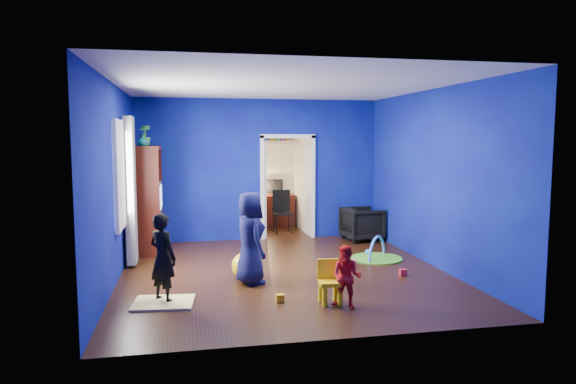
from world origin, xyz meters
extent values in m
cube|color=black|center=(0.00, 0.00, 0.00)|extent=(5.00, 5.50, 0.01)
cube|color=white|center=(0.00, 0.00, 2.90)|extent=(5.00, 5.50, 0.01)
cube|color=#0A0B7B|center=(0.00, 2.75, 1.45)|extent=(5.00, 0.02, 2.90)
cube|color=#0A0B7B|center=(0.00, -2.75, 1.45)|extent=(5.00, 0.02, 2.90)
cube|color=#0A0B7B|center=(-2.50, 0.00, 1.45)|extent=(0.02, 5.50, 2.90)
cube|color=#0A0B7B|center=(2.50, 0.00, 1.45)|extent=(0.02, 5.50, 2.90)
imported|color=black|center=(2.07, 2.20, 0.34)|extent=(0.83, 0.81, 0.68)
imported|color=black|center=(-1.79, -1.11, 0.58)|extent=(0.49, 0.49, 1.15)
imported|color=#0F183A|center=(-0.59, -0.49, 0.67)|extent=(0.58, 0.74, 1.33)
imported|color=red|center=(0.45, -1.80, 0.39)|extent=(0.48, 0.46, 0.78)
imported|color=#0B515D|center=(-2.22, 1.68, 2.06)|extent=(0.22, 0.22, 0.19)
imported|color=green|center=(-2.22, 2.20, 2.15)|extent=(0.26, 0.26, 0.39)
cube|color=#381009|center=(-2.22, 1.98, 0.98)|extent=(0.58, 1.14, 1.96)
cube|color=silver|center=(-2.18, 1.98, 1.02)|extent=(0.46, 0.70, 0.54)
cube|color=#F2E07A|center=(-1.79, -1.21, 0.01)|extent=(0.81, 0.68, 0.03)
sphere|color=yellow|center=(-0.64, -0.24, 0.20)|extent=(0.40, 0.40, 0.40)
cube|color=yellow|center=(0.30, -1.60, 0.25)|extent=(0.30, 0.30, 0.50)
cylinder|color=green|center=(1.76, 0.57, 0.01)|extent=(0.88, 0.88, 0.02)
torus|color=#3F8CD8|center=(1.76, 0.57, 0.02)|extent=(0.56, 0.63, 0.79)
cube|color=white|center=(-2.48, 0.35, 1.55)|extent=(0.03, 0.95, 1.55)
cube|color=slate|center=(-2.37, 0.90, 1.25)|extent=(0.14, 0.42, 2.40)
cube|color=white|center=(0.60, 2.75, 1.05)|extent=(1.16, 0.10, 2.10)
cube|color=#3D140A|center=(0.60, 4.26, 0.38)|extent=(0.88, 0.44, 0.75)
cube|color=black|center=(0.60, 4.38, 0.95)|extent=(0.40, 0.05, 0.32)
sphere|color=#FFD88C|center=(0.32, 4.32, 0.93)|extent=(0.14, 0.14, 0.14)
cube|color=black|center=(0.60, 3.30, 0.46)|extent=(0.40, 0.40, 0.92)
cube|color=white|center=(0.60, 4.37, 2.02)|extent=(0.88, 0.24, 0.04)
cube|color=red|center=(1.76, -0.54, 0.05)|extent=(0.10, 0.08, 0.10)
sphere|color=blue|center=(1.72, 0.90, 0.06)|extent=(0.11, 0.11, 0.11)
cube|color=orange|center=(-0.32, -1.42, 0.05)|extent=(0.10, 0.08, 0.10)
sphere|color=green|center=(1.08, 0.33, 0.06)|extent=(0.11, 0.11, 0.11)
cube|color=#BF4797|center=(1.19, 0.18, 0.05)|extent=(0.10, 0.08, 0.10)
camera|label=1|loc=(-1.47, -7.74, 2.10)|focal=32.00mm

